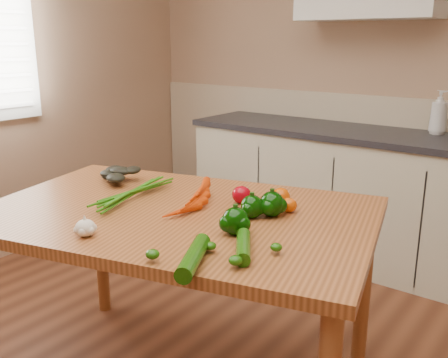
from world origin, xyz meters
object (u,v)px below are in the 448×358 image
soap_bottle_a (439,112)px  carrot_bunch (176,195)px  tomato_a (242,195)px  zucchini_a (243,247)px  zucchini_b (193,257)px  pepper_c (235,221)px  table (177,231)px  garlic_bulb (85,228)px  pepper_b (272,204)px  pepper_a (252,207)px  leafy_greens (115,171)px  tomato_c (289,205)px  tomato_b (281,196)px

soap_bottle_a → carrot_bunch: soap_bottle_a is taller
soap_bottle_a → tomato_a: (-0.33, -1.68, -0.18)m
soap_bottle_a → carrot_bunch: size_ratio=0.97×
soap_bottle_a → zucchini_a: size_ratio=1.33×
zucchini_a → zucchini_b: 0.17m
soap_bottle_a → pepper_c: bearing=164.7°
table → zucchini_b: size_ratio=6.82×
carrot_bunch → garlic_bulb: bearing=-106.7°
zucchini_b → pepper_b: bearing=94.6°
pepper_a → tomato_a: bearing=137.7°
leafy_greens → tomato_c: bearing=7.7°
table → pepper_b: pepper_b is taller
leafy_greens → tomato_a: size_ratio=2.75×
garlic_bulb → pepper_b: size_ratio=0.73×
table → zucchini_b: 0.53m
pepper_a → pepper_c: 0.18m
pepper_b → tomato_a: size_ratio=1.20×
leafy_greens → tomato_c: leafy_greens is taller
pepper_a → tomato_b: 0.20m
tomato_c → zucchini_b: 0.59m
carrot_bunch → tomato_a: (0.21, 0.17, -0.00)m
pepper_a → leafy_greens: bearing=178.4°
table → zucchini_b: zucchini_b is taller
pepper_b → tomato_c: bearing=69.3°
tomato_c → pepper_b: bearing=-110.7°
tomato_c → pepper_c: bearing=-96.3°
garlic_bulb → tomato_a: (0.22, 0.62, 0.01)m
garlic_bulb → tomato_c: garlic_bulb is taller
pepper_c → tomato_b: bearing=96.1°
tomato_c → zucchini_b: tomato_c is taller
tomato_c → garlic_bulb: bearing=-124.4°
tomato_a → garlic_bulb: bearing=-110.0°
leafy_greens → pepper_c: bearing=-13.1°
carrot_bunch → pepper_a: size_ratio=3.29×
tomato_b → table: bearing=-133.7°
pepper_a → garlic_bulb: bearing=-125.5°
soap_bottle_a → pepper_b: bearing=164.2°
pepper_a → pepper_b: pepper_b is taller
soap_bottle_a → zucchini_a: (-0.04, -2.10, -0.19)m
tomato_a → pepper_a: bearing=-42.3°
table → tomato_b: tomato_b is taller
pepper_c → tomato_c: (0.03, 0.31, -0.02)m
pepper_a → zucchini_b: bearing=-78.4°
carrot_bunch → pepper_c: (0.39, -0.12, 0.01)m
garlic_bulb → pepper_b: 0.69m
pepper_b → tomato_c: (0.03, 0.08, -0.02)m
leafy_greens → pepper_b: size_ratio=2.29×
tomato_b → zucchini_a: bearing=-72.5°
pepper_a → tomato_c: bearing=59.6°
tomato_c → zucchini_b: bearing=-88.9°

